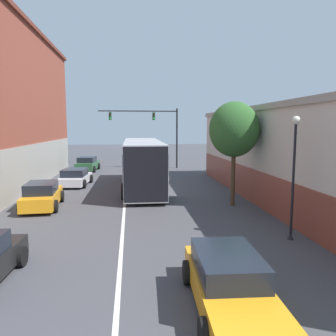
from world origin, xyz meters
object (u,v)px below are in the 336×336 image
object	(u,v)px
parked_car_left_far	(42,196)
parked_car_left_distant	(75,177)
bus	(143,162)
street_tree_near	(234,130)
street_lamp	(294,169)
hatchback_foreground	(229,283)
parked_car_left_near	(87,164)
traffic_signal_gantry	(154,125)

from	to	relation	value
parked_car_left_far	parked_car_left_distant	world-z (taller)	parked_car_left_far
bus	street_tree_near	bearing A→B (deg)	-139.44
bus	street_lamp	world-z (taller)	street_lamp
bus	parked_car_left_far	distance (m)	7.72
parked_car_left_far	street_lamp	world-z (taller)	street_lamp
bus	hatchback_foreground	bearing A→B (deg)	-174.36
hatchback_foreground	street_tree_near	size ratio (longest dim) A/B	0.79
hatchback_foreground	parked_car_left_near	distance (m)	26.96
parked_car_left_near	parked_car_left_distant	bearing A→B (deg)	-173.50
traffic_signal_gantry	street_lamp	size ratio (longest dim) A/B	1.72
parked_car_left_far	traffic_signal_gantry	world-z (taller)	traffic_signal_gantry
parked_car_left_near	street_lamp	distance (m)	24.14
hatchback_foreground	street_tree_near	xyz separation A→B (m)	(3.34, 10.25, 3.62)
bus	traffic_signal_gantry	bearing A→B (deg)	-7.78
hatchback_foreground	street_lamp	distance (m)	6.35
bus	street_tree_near	distance (m)	7.86
hatchback_foreground	parked_car_left_distant	xyz separation A→B (m)	(-6.54, 17.74, -0.03)
parked_car_left_distant	parked_car_left_near	bearing A→B (deg)	5.79
parked_car_left_distant	street_tree_near	world-z (taller)	street_tree_near
parked_car_left_far	parked_car_left_distant	size ratio (longest dim) A/B	1.03
parked_car_left_near	parked_car_left_far	bearing A→B (deg)	-176.43
parked_car_left_near	traffic_signal_gantry	distance (m)	7.95
traffic_signal_gantry	street_tree_near	distance (m)	17.40
bus	parked_car_left_distant	distance (m)	5.49
parked_car_left_distant	street_lamp	size ratio (longest dim) A/B	0.83
hatchback_foreground	parked_car_left_far	distance (m)	13.07
parked_car_left_near	bus	bearing A→B (deg)	-147.43
street_lamp	street_tree_near	bearing A→B (deg)	95.51
parked_car_left_near	street_tree_near	world-z (taller)	street_tree_near
parked_car_left_near	parked_car_left_far	size ratio (longest dim) A/B	0.97
parked_car_left_distant	street_lamp	distance (m)	16.99
bus	traffic_signal_gantry	world-z (taller)	traffic_signal_gantry
parked_car_left_distant	street_tree_near	distance (m)	12.93
bus	street_tree_near	world-z (taller)	street_tree_near
bus	parked_car_left_far	bearing A→B (deg)	131.94
parked_car_left_distant	traffic_signal_gantry	distance (m)	12.35
bus	parked_car_left_distant	xyz separation A→B (m)	(-5.04, 1.76, -1.31)
hatchback_foreground	street_tree_near	world-z (taller)	street_tree_near
street_tree_near	parked_car_left_near	bearing A→B (deg)	122.34
parked_car_left_near	street_lamp	xyz separation A→B (m)	(10.59, -21.59, 2.13)
street_tree_near	bus	bearing A→B (deg)	130.30
parked_car_left_distant	street_lamp	world-z (taller)	street_lamp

